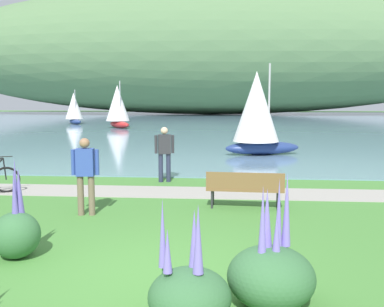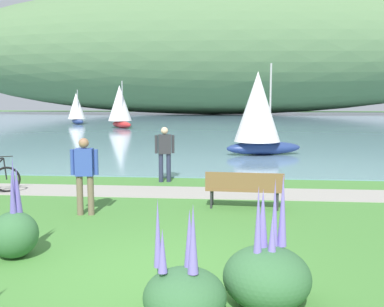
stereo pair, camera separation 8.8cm
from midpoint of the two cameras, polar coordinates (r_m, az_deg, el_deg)
name	(u,v)px [view 1 (the left image)]	position (r m, az deg, el deg)	size (l,w,h in m)	color
ground_plane	(149,275)	(6.44, -6.14, -15.90)	(200.00, 200.00, 0.00)	#478438
bay_water	(217,121)	(53.68, 3.37, 4.42)	(180.00, 80.00, 0.04)	#6B8EA8
distant_hillside	(210,51)	(78.28, 2.43, 13.54)	(105.84, 28.00, 22.55)	#567A4C
shoreline_path	(186,192)	(11.75, -1.06, -5.22)	(60.00, 1.50, 0.01)	#A39E93
park_bench_near_camera	(245,187)	(10.01, 6.87, -4.44)	(1.82, 0.58, 0.88)	brown
person_at_shoreline	(164,151)	(13.15, -3.90, 0.38)	(0.59, 0.31, 1.71)	#282D47
person_on_the_grass	(85,171)	(9.59, -14.36, -2.33)	(0.61, 0.26, 1.71)	#72604C
echium_bush_closest_to_camera	(16,232)	(7.49, -22.82, -9.66)	(0.76, 0.76, 1.62)	#386B3D
echium_bush_beside_closest	(271,274)	(5.47, 10.09, -15.59)	(1.08, 1.08, 1.63)	#386B3D
echium_bush_mid_cluster	(189,293)	(5.05, -0.89, -18.23)	(0.95, 0.95, 1.42)	#386B3D
sailboat_nearest_to_shore	(118,106)	(39.76, -9.99, 6.31)	(3.21, 3.52, 4.25)	#B22323
sailboat_mid_bay	(74,108)	(47.31, -15.59, 5.91)	(2.71, 3.02, 3.63)	navy
sailboat_toward_hillside	(257,112)	(19.66, 8.60, 5.50)	(3.67, 2.57, 4.15)	navy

